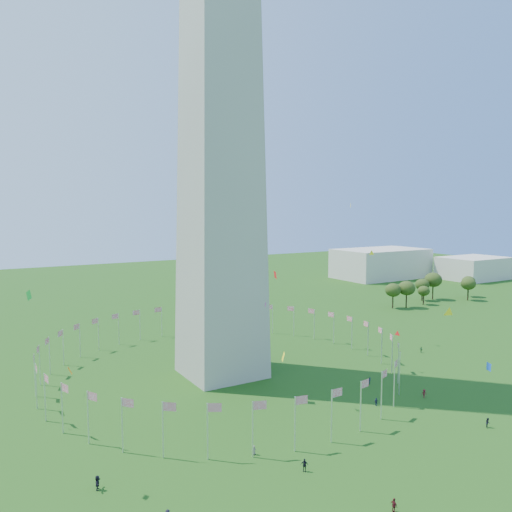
% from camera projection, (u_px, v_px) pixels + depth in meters
% --- Properties ---
extents(ground, '(600.00, 600.00, 0.00)m').
position_uv_depth(ground, '(374.00, 469.00, 74.05)').
color(ground, '#19430F').
rests_on(ground, ground).
extents(flag_ring, '(80.24, 80.24, 9.00)m').
position_uv_depth(flag_ring, '(222.00, 355.00, 116.36)').
color(flag_ring, silver).
rests_on(flag_ring, ground).
extents(gov_building_east_a, '(50.00, 30.00, 16.00)m').
position_uv_depth(gov_building_east_a, '(381.00, 263.00, 277.99)').
color(gov_building_east_a, beige).
rests_on(gov_building_east_a, ground).
extents(gov_building_east_b, '(35.00, 25.00, 12.00)m').
position_uv_depth(gov_building_east_b, '(474.00, 268.00, 272.93)').
color(gov_building_east_b, beige).
rests_on(gov_building_east_b, ground).
extents(crowd, '(91.58, 64.27, 2.05)m').
position_uv_depth(crowd, '(346.00, 455.00, 76.61)').
color(crowd, black).
rests_on(crowd, ground).
extents(kites_aloft, '(115.14, 76.67, 36.08)m').
position_uv_depth(kites_aloft, '(334.00, 304.00, 99.51)').
color(kites_aloft, yellow).
rests_on(kites_aloft, ground).
extents(tree_line_east, '(53.09, 15.71, 11.28)m').
position_uv_depth(tree_line_east, '(431.00, 291.00, 204.83)').
color(tree_line_east, '#3A531B').
rests_on(tree_line_east, ground).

